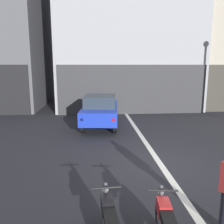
% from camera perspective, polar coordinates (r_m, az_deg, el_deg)
% --- Properties ---
extents(ground_plane, '(120.00, 120.00, 0.00)m').
position_cam_1_polar(ground_plane, '(7.94, 11.87, -12.64)').
color(ground_plane, '#232328').
extents(lane_centre_line, '(0.20, 18.00, 0.01)m').
position_cam_1_polar(lane_centre_line, '(13.51, 4.74, -2.44)').
color(lane_centre_line, silver).
rests_on(lane_centre_line, ground).
extents(car_blue_crossing_near, '(2.15, 4.25, 1.64)m').
position_cam_1_polar(car_blue_crossing_near, '(12.47, -2.80, 0.59)').
color(car_blue_crossing_near, black).
rests_on(car_blue_crossing_near, ground).
extents(motorcycle_black_row_leftmost, '(0.55, 1.67, 0.98)m').
position_cam_1_polar(motorcycle_black_row_leftmost, '(4.59, -0.77, -25.14)').
color(motorcycle_black_row_leftmost, black).
rests_on(motorcycle_black_row_leftmost, ground).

